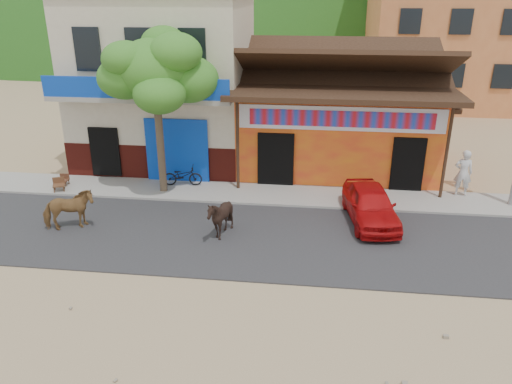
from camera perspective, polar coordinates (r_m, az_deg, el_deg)
ground at (r=13.61m, az=1.42°, el=-10.45°), size 120.00×120.00×0.00m
road at (r=15.74m, az=2.30°, el=-5.45°), size 60.00×5.00×0.04m
sidewalk at (r=18.88m, az=3.18°, el=-0.38°), size 60.00×2.00×0.12m
dance_club at (r=22.11m, az=9.22°, el=7.58°), size 8.00×6.00×3.60m
cafe_building at (r=22.68m, az=-10.23°, el=12.30°), size 7.00×6.00×7.00m
apartment_front at (r=36.27m, az=20.71°, el=19.01°), size 9.00×9.00×12.00m
tree at (r=18.56m, az=-11.14°, el=8.78°), size 3.00×3.00×6.00m
cow_tan at (r=17.16m, az=-20.64°, el=-1.93°), size 1.77×1.35×1.36m
cow_dark at (r=15.63m, az=-4.11°, el=-2.91°), size 1.59×1.55×1.33m
red_car at (r=17.06m, az=12.95°, el=-1.39°), size 1.95×3.77×1.23m
scooter at (r=19.71m, az=-8.39°, el=1.86°), size 1.57×0.71×0.80m
pedestrian at (r=19.95m, az=22.60°, el=2.04°), size 0.69×0.50×1.76m
cafe_chair_left at (r=20.94m, az=-21.25°, el=1.76°), size 0.38×0.38×0.79m
cafe_chair_right at (r=20.41m, az=-21.71°, el=1.34°), size 0.56×0.56×0.91m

